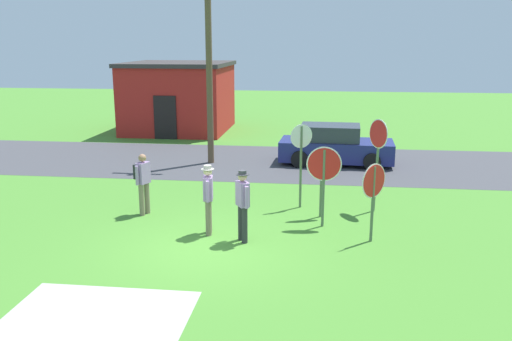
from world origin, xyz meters
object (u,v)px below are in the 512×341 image
Objects in this scene: stop_sign_far_back at (373,189)px; stop_sign_leaning_left at (324,172)px; person_in_teal at (143,180)px; stop_sign_rear_right at (378,149)px; stop_sign_nearest at (322,171)px; stop_sign_center_cluster at (301,152)px; parked_car_on_street at (335,146)px; person_in_blue at (208,195)px; utility_pole at (209,61)px; person_with_sunhat at (243,202)px.

stop_sign_leaning_left reaches higher than stop_sign_far_back.
person_in_teal is (-6.01, 1.33, -0.30)m from stop_sign_far_back.
stop_sign_rear_right is (0.30, 2.37, 0.50)m from stop_sign_far_back.
stop_sign_rear_right is at bearing 9.31° from person_in_teal.
stop_sign_far_back reaches higher than person_in_teal.
stop_sign_nearest is (-0.05, 0.77, -0.15)m from stop_sign_leaning_left.
person_in_teal is at bearing 175.21° from stop_sign_leaning_left.
person_in_teal is (-4.23, -1.15, -0.63)m from stop_sign_center_cluster.
parked_car_on_street is 2.32× the size of stop_sign_nearest.
person_in_blue is at bearing -148.60° from stop_sign_nearest.
stop_sign_nearest is at bearing -155.84° from stop_sign_rear_right.
stop_sign_far_back is 3.94m from person_in_blue.
stop_sign_center_cluster reaches higher than stop_sign_leaning_left.
stop_sign_leaning_left is 1.20× the size of person_in_blue.
parked_car_on_street is at bearing 86.46° from stop_sign_leaning_left.
person_in_blue is (1.55, -7.82, -2.91)m from utility_pole.
stop_sign_center_cluster reaches higher than parked_car_on_street.
person_in_blue is (-3.93, 0.03, -0.30)m from stop_sign_far_back.
utility_pole is at bearing 124.79° from stop_sign_nearest.
stop_sign_center_cluster is at bearing 126.40° from stop_sign_nearest.
stop_sign_rear_right is 6.45m from person_in_teal.
stop_sign_rear_right reaches higher than stop_sign_center_cluster.
parked_car_on_street is 6.63m from stop_sign_nearest.
person_with_sunhat is at bearing -131.39° from stop_sign_nearest.
stop_sign_rear_right is at bearing -80.47° from parked_car_on_street.
stop_sign_leaning_left reaches higher than person_in_blue.
person_in_teal is (-4.86, 0.41, -0.45)m from stop_sign_leaning_left.
person_with_sunhat reaches higher than parked_car_on_street.
parked_car_on_street is 7.41m from stop_sign_leaning_left.
stop_sign_center_cluster is at bearing 48.82° from person_in_blue.
stop_sign_center_cluster is (-0.58, 0.79, 0.33)m from stop_sign_nearest.
stop_sign_rear_right is at bearing -3.14° from stop_sign_center_cluster.
stop_sign_nearest is (4.28, -6.15, -2.61)m from utility_pole.
stop_sign_center_cluster is at bearing 176.86° from stop_sign_rear_right.
stop_sign_far_back reaches higher than person_in_blue.
stop_sign_leaning_left is 4.90m from person_in_teal.
person_in_blue is at bearing -111.41° from parked_car_on_street.
stop_sign_rear_right reaches higher than person_with_sunhat.
stop_sign_leaning_left is 2.96m from person_in_blue.
stop_sign_rear_right is 1.49× the size of person_in_blue.
stop_sign_far_back is 3.06m from person_with_sunhat.
stop_sign_leaning_left reaches higher than parked_car_on_street.
person_in_teal is 0.97× the size of person_with_sunhat.
person_in_teal is at bearing -164.79° from stop_sign_center_cluster.
stop_sign_far_back reaches higher than person_with_sunhat.
stop_sign_rear_right is (2.08, -0.11, 0.18)m from stop_sign_center_cluster.
stop_sign_leaning_left is 1.69m from stop_sign_center_cluster.
stop_sign_center_cluster is (-0.64, 1.56, 0.18)m from stop_sign_leaning_left.
stop_sign_rear_right is at bearing 82.80° from stop_sign_far_back.
stop_sign_nearest is 3.21m from person_in_blue.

